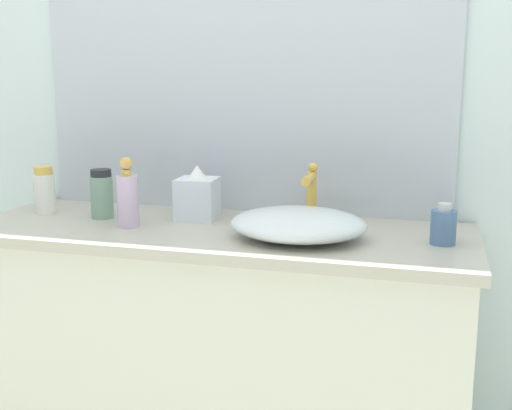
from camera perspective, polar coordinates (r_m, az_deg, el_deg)
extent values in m
cube|color=silver|center=(2.12, 0.26, 11.78)|extent=(6.00, 0.06, 2.60)
cube|color=beige|center=(2.04, -3.48, -14.10)|extent=(1.46, 0.50, 0.82)
cube|color=#B3AE9B|center=(1.90, -3.64, -2.50)|extent=(1.50, 0.54, 0.03)
cube|color=#B2BCC6|center=(2.10, -1.34, 12.47)|extent=(1.36, 0.01, 0.96)
ellipsoid|color=silver|center=(1.76, 3.76, -1.70)|extent=(0.38, 0.32, 0.08)
cylinder|color=gold|center=(1.94, 4.94, 0.61)|extent=(0.03, 0.03, 0.16)
cylinder|color=gold|center=(1.88, 4.69, 2.30)|extent=(0.03, 0.10, 0.03)
sphere|color=gold|center=(1.94, 5.09, 3.34)|extent=(0.03, 0.03, 0.03)
cylinder|color=silver|center=(1.93, -11.32, 0.32)|extent=(0.06, 0.06, 0.15)
cylinder|color=gold|center=(1.91, -11.42, 2.84)|extent=(0.03, 0.03, 0.02)
sphere|color=#D7A652|center=(1.91, -11.45, 3.65)|extent=(0.04, 0.04, 0.04)
cylinder|color=#D8A653|center=(1.90, -11.60, 3.61)|extent=(0.02, 0.02, 0.02)
cylinder|color=#4B6F96|center=(1.77, 16.28, -1.92)|extent=(0.07, 0.07, 0.09)
cylinder|color=silver|center=(1.76, 16.38, -0.17)|extent=(0.04, 0.04, 0.02)
cylinder|color=white|center=(2.20, -18.23, 0.97)|extent=(0.07, 0.07, 0.13)
cylinder|color=gold|center=(2.19, -18.36, 2.93)|extent=(0.06, 0.06, 0.03)
cylinder|color=gray|center=(2.07, -13.51, 0.67)|extent=(0.07, 0.07, 0.13)
cylinder|color=#23252A|center=(2.05, -13.61, 2.79)|extent=(0.06, 0.06, 0.02)
cube|color=silver|center=(2.00, -5.21, 0.55)|extent=(0.13, 0.13, 0.13)
cone|color=white|center=(1.99, -5.25, 2.88)|extent=(0.07, 0.07, 0.05)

